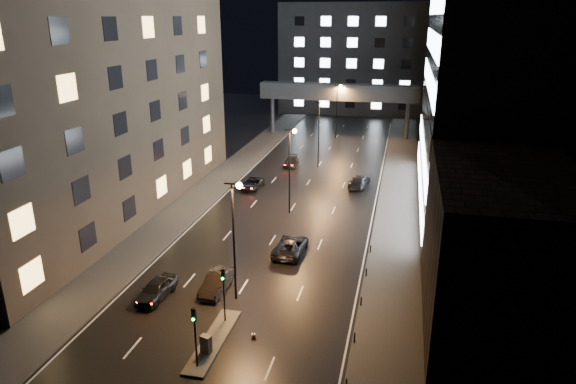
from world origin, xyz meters
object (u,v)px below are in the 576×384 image
object	(u,v)px
car_away_b	(217,282)
utility_cabinet	(206,344)
car_away_a	(156,289)
car_toward_b	(359,181)
car_away_d	(291,162)
car_toward_a	(291,246)
car_away_c	(252,184)

from	to	relation	value
car_away_b	utility_cabinet	distance (m)	8.65
car_away_a	car_toward_b	size ratio (longest dim) A/B	0.85
car_away_a	car_toward_b	world-z (taller)	car_toward_b
car_away_d	car_toward_a	bearing A→B (deg)	-82.60
car_away_c	car_toward_b	xyz separation A→B (m)	(14.05, 3.87, 0.13)
car_away_d	utility_cabinet	xyz separation A→B (m)	(4.45, -46.98, 0.10)
car_toward_b	car_away_d	bearing A→B (deg)	-28.04
car_toward_a	utility_cabinet	distance (m)	16.94
car_toward_a	car_away_b	bearing A→B (deg)	64.23
car_away_c	car_toward_b	distance (m)	14.57
car_away_d	car_toward_b	distance (m)	13.76
car_away_c	utility_cabinet	size ratio (longest dim) A/B	3.73
car_toward_a	utility_cabinet	world-z (taller)	car_toward_a
car_away_b	utility_cabinet	xyz separation A→B (m)	(2.31, -8.33, 0.00)
car_toward_a	utility_cabinet	xyz separation A→B (m)	(-2.19, -16.80, -0.01)
car_away_b	car_toward_b	distance (m)	32.01
car_away_b	car_toward_b	world-z (taller)	car_toward_b
car_away_a	car_away_c	xyz separation A→B (m)	(-0.47, 29.06, -0.13)
car_away_a	car_away_d	bearing A→B (deg)	91.09
car_toward_a	car_away_c	bearing A→B (deg)	-60.53
car_away_a	car_away_c	size ratio (longest dim) A/B	0.97
car_away_d	utility_cabinet	distance (m)	47.19
car_away_a	car_toward_a	bearing A→B (deg)	54.38
car_away_d	car_toward_b	world-z (taller)	car_toward_b
car_toward_b	utility_cabinet	bearing A→B (deg)	87.39
car_toward_b	utility_cabinet	world-z (taller)	car_toward_b
car_away_b	car_away_c	distance (m)	27.27
car_away_a	car_toward_a	world-z (taller)	car_toward_a
car_away_c	car_away_d	bearing A→B (deg)	80.80
car_away_b	utility_cabinet	size ratio (longest dim) A/B	3.73
car_away_a	car_away_c	bearing A→B (deg)	95.30
car_away_c	car_away_d	world-z (taller)	car_away_d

